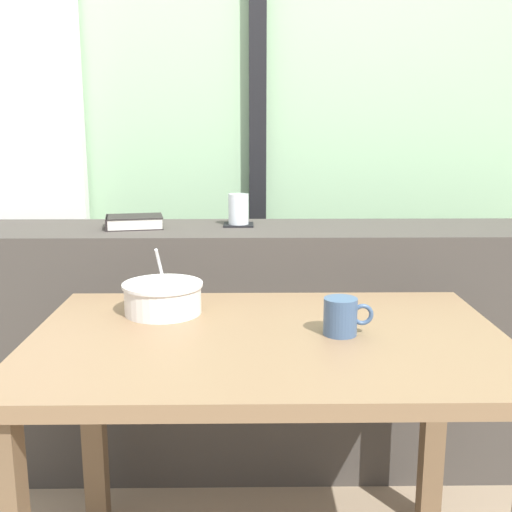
{
  "coord_description": "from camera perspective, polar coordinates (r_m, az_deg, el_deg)",
  "views": [
    {
      "loc": [
        0.03,
        -1.47,
        1.16
      ],
      "look_at": [
        0.05,
        0.42,
        0.76
      ],
      "focal_mm": 43.39,
      "sensor_mm": 36.0,
      "label": 1
    }
  ],
  "objects": [
    {
      "name": "breakfast_table",
      "position": [
        1.45,
        1.11,
        -11.32
      ],
      "size": [
        1.08,
        0.72,
        0.7
      ],
      "color": "brown",
      "rests_on": "ground"
    },
    {
      "name": "coaster_square",
      "position": [
        2.09,
        -1.62,
        2.9
      ],
      "size": [
        0.1,
        0.1,
        0.0
      ],
      "primitive_type": "cube",
      "color": "black",
      "rests_on": "dark_console_ledge"
    },
    {
      "name": "window_divider_post",
      "position": [
        2.58,
        0.15,
        14.95
      ],
      "size": [
        0.07,
        0.05,
        2.6
      ],
      "primitive_type": "cube",
      "color": "black",
      "rests_on": "ground"
    },
    {
      "name": "curtain_left_panel",
      "position": [
        2.72,
        -21.64,
        12.94
      ],
      "size": [
        0.56,
        0.06,
        2.5
      ],
      "primitive_type": "cube",
      "color": "white",
      "rests_on": "ground"
    },
    {
      "name": "ceramic_mug",
      "position": [
        1.41,
        7.88,
        -5.53
      ],
      "size": [
        0.11,
        0.08,
        0.08
      ],
      "color": "#3D567A",
      "rests_on": "breakfast_table"
    },
    {
      "name": "dark_console_ledge",
      "position": [
        2.16,
        -1.42,
        -8.34
      ],
      "size": [
        2.8,
        0.39,
        0.83
      ],
      "primitive_type": "cube",
      "color": "#423D38",
      "rests_on": "ground"
    },
    {
      "name": "soup_bowl",
      "position": [
        1.58,
        -8.57,
        -3.86
      ],
      "size": [
        0.2,
        0.2,
        0.17
      ],
      "color": "silver",
      "rests_on": "breakfast_table"
    },
    {
      "name": "juice_glass",
      "position": [
        2.09,
        -1.63,
        4.27
      ],
      "size": [
        0.07,
        0.07,
        0.1
      ],
      "color": "white",
      "rests_on": "coaster_square"
    },
    {
      "name": "closed_book",
      "position": [
        2.08,
        -11.2,
        3.11
      ],
      "size": [
        0.21,
        0.17,
        0.04
      ],
      "color": "black",
      "rests_on": "dark_console_ledge"
    },
    {
      "name": "outdoor_backdrop",
      "position": [
        2.66,
        -1.39,
        17.02
      ],
      "size": [
        4.8,
        0.08,
        2.8
      ],
      "primitive_type": "cube",
      "color": "#9EC699",
      "rests_on": "ground"
    }
  ]
}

